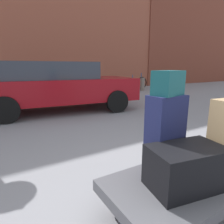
% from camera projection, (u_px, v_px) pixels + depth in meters
% --- Properties ---
extents(ground_plane, '(60.00, 60.00, 0.00)m').
position_uv_depth(ground_plane, '(181.00, 212.00, 1.74)').
color(ground_plane, gray).
extents(building_facade_brick, '(24.00, 1.20, 8.45)m').
position_uv_depth(building_facade_brick, '(57.00, 11.00, 10.35)').
color(building_facade_brick, brown).
rests_on(building_facade_brick, ground_plane).
extents(building_facade_side, '(12.00, 1.00, 7.61)m').
position_uv_depth(building_facade_side, '(200.00, 37.00, 16.32)').
color(building_facade_side, brown).
rests_on(building_facade_side, ground_plane).
extents(luggage_cart, '(1.36, 0.77, 0.34)m').
position_uv_depth(luggage_cart, '(183.00, 186.00, 1.68)').
color(luggage_cart, '#4C4C51').
rests_on(luggage_cart, ground_plane).
extents(suitcase_navy_rear_left, '(0.33, 0.21, 0.70)m').
position_uv_depth(suitcase_navy_rear_left, '(165.00, 134.00, 1.75)').
color(suitcase_navy_rear_left, '#191E47').
rests_on(suitcase_navy_rear_left, luggage_cart).
extents(duffel_bag_black_front_left, '(0.64, 0.46, 0.34)m').
position_uv_depth(duffel_bag_black_front_left, '(186.00, 167.00, 1.52)').
color(duffel_bag_black_front_left, black).
rests_on(duffel_bag_black_front_left, luggage_cart).
extents(duffel_bag_teal_topmost_pile, '(0.31, 0.23, 0.21)m').
position_uv_depth(duffel_bag_teal_topmost_pile, '(168.00, 83.00, 1.64)').
color(duffel_bag_teal_topmost_pile, '#144C51').
rests_on(duffel_bag_teal_topmost_pile, suitcase_navy_rear_left).
extents(parked_car, '(4.49, 2.33, 1.42)m').
position_uv_depth(parked_car, '(58.00, 85.00, 5.64)').
color(parked_car, maroon).
rests_on(parked_car, ground_plane).
extents(bicycle_leaning, '(1.76, 0.07, 0.96)m').
position_uv_depth(bicycle_leaning, '(135.00, 83.00, 11.49)').
color(bicycle_leaning, black).
rests_on(bicycle_leaning, ground_plane).
extents(bollard_kerb_near, '(0.24, 0.24, 0.72)m').
position_uv_depth(bollard_kerb_near, '(81.00, 88.00, 8.92)').
color(bollard_kerb_near, '#72665B').
rests_on(bollard_kerb_near, ground_plane).
extents(bollard_kerb_mid, '(0.24, 0.24, 0.72)m').
position_uv_depth(bollard_kerb_mid, '(106.00, 86.00, 9.56)').
color(bollard_kerb_mid, '#72665B').
rests_on(bollard_kerb_mid, ground_plane).
extents(bollard_kerb_far, '(0.24, 0.24, 0.72)m').
position_uv_depth(bollard_kerb_far, '(125.00, 85.00, 10.16)').
color(bollard_kerb_far, '#72665B').
rests_on(bollard_kerb_far, ground_plane).
extents(bollard_corner, '(0.24, 0.24, 0.72)m').
position_uv_depth(bollard_corner, '(143.00, 84.00, 10.74)').
color(bollard_corner, '#72665B').
rests_on(bollard_corner, ground_plane).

